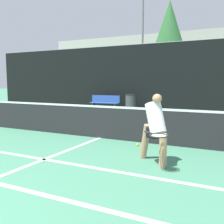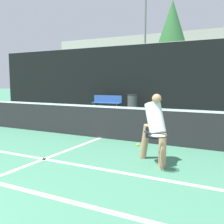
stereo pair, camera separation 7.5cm
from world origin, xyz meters
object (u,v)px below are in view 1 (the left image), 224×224
object	(u,v)px
courtside_bench	(105,102)
parked_car	(164,98)
trash_bin	(130,103)
player_practicing	(155,127)

from	to	relation	value
courtside_bench	parked_car	xyz separation A→B (m)	(2.55, 3.18, 0.13)
trash_bin	courtside_bench	bearing A→B (deg)	-179.54
player_practicing	courtside_bench	size ratio (longest dim) A/B	0.80
player_practicing	parked_car	world-z (taller)	parked_car
player_practicing	parked_car	distance (m)	11.87
player_practicing	trash_bin	xyz separation A→B (m)	(-3.98, 8.31, -0.27)
courtside_bench	parked_car	distance (m)	4.08
courtside_bench	player_practicing	bearing A→B (deg)	-59.38
courtside_bench	parked_car	size ratio (longest dim) A/B	0.40
player_practicing	parked_car	bearing A→B (deg)	142.47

